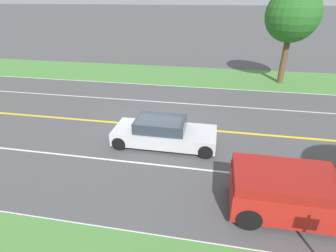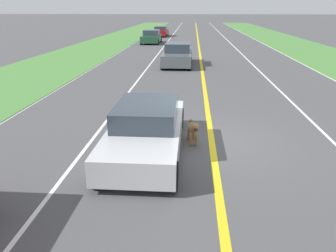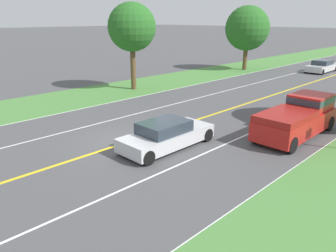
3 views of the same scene
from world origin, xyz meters
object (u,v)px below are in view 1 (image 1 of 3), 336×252
Objects in this scene: dog at (158,123)px; roadside_tree_left_near at (292,15)px; pickup_truck at (334,193)px; ego_car at (164,133)px.

roadside_tree_left_near is at bearing 133.22° from dog.
dog is at bearing -126.45° from pickup_truck.
pickup_truck is (4.75, 6.43, 0.50)m from dog.
ego_car is at bearing -120.71° from pickup_truck.
roadside_tree_left_near is (-11.12, 7.19, 4.37)m from ego_car.
ego_car is 13.94m from roadside_tree_left_near.
pickup_truck is (3.50, 5.89, 0.36)m from ego_car.
pickup_truck is at bearing 59.29° from ego_car.
ego_car is at bearing 14.48° from dog.
dog is at bearing -38.04° from roadside_tree_left_near.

